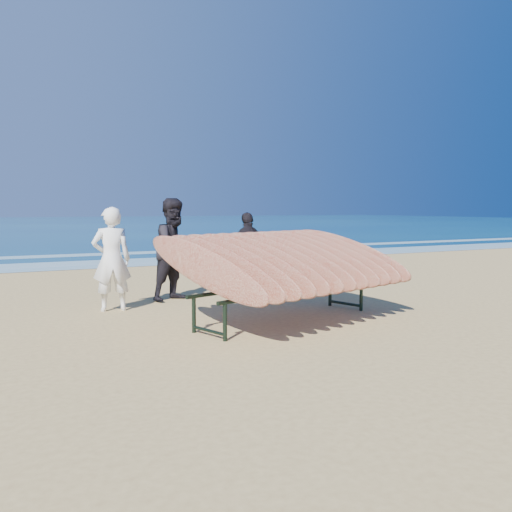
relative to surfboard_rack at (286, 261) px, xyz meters
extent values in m
plane|color=tan|center=(-0.24, -0.29, -0.90)|extent=(120.00, 120.00, 0.00)
plane|color=navy|center=(-0.24, 54.71, -0.90)|extent=(160.00, 160.00, 0.00)
plane|color=white|center=(-0.24, 9.71, -0.90)|extent=(160.00, 160.00, 0.00)
plane|color=white|center=(-0.24, 13.21, -0.90)|extent=(160.00, 160.00, 0.00)
cylinder|color=black|center=(-1.32, -0.74, -0.65)|extent=(0.06, 0.06, 0.50)
cylinder|color=black|center=(1.51, 0.11, -0.65)|extent=(0.06, 0.06, 0.50)
cylinder|color=black|center=(-1.51, -0.11, -0.65)|extent=(0.06, 0.06, 0.50)
cylinder|color=black|center=(1.32, 0.74, -0.65)|extent=(0.06, 0.06, 0.50)
cylinder|color=black|center=(0.09, -0.31, -0.40)|extent=(3.08, 0.97, 0.06)
cylinder|color=black|center=(-0.09, 0.31, -0.40)|extent=(3.08, 0.97, 0.06)
cylinder|color=black|center=(-1.42, -0.42, -0.82)|extent=(0.23, 0.64, 0.04)
cylinder|color=black|center=(1.42, 0.42, -0.82)|extent=(0.23, 0.64, 0.04)
ellipsoid|color=#6A1007|center=(-1.48, -0.44, 0.01)|extent=(0.79, 2.44, 1.10)
ellipsoid|color=#6A1007|center=(-1.21, -0.36, 0.01)|extent=(0.79, 2.44, 1.10)
ellipsoid|color=#6A1007|center=(-0.94, -0.28, 0.01)|extent=(0.79, 2.44, 1.10)
ellipsoid|color=#6A1007|center=(-0.67, -0.20, 0.01)|extent=(0.79, 2.44, 1.10)
ellipsoid|color=#6A1007|center=(-0.40, -0.12, 0.01)|extent=(0.79, 2.44, 1.10)
ellipsoid|color=#6A1007|center=(-0.13, -0.04, 0.01)|extent=(0.79, 2.44, 1.10)
ellipsoid|color=#6A1007|center=(0.13, 0.04, 0.01)|extent=(0.79, 2.44, 1.10)
ellipsoid|color=#6A1007|center=(0.40, 0.12, 0.01)|extent=(0.79, 2.44, 1.10)
ellipsoid|color=#6A1007|center=(0.67, 0.20, 0.01)|extent=(0.79, 2.44, 1.10)
ellipsoid|color=#6A1007|center=(0.94, 0.28, 0.01)|extent=(0.79, 2.44, 1.10)
ellipsoid|color=#6A1007|center=(1.21, 0.36, 0.01)|extent=(0.79, 2.44, 1.10)
ellipsoid|color=#6A1007|center=(1.48, 0.44, 0.01)|extent=(0.79, 2.44, 1.10)
imported|color=white|center=(-2.15, 1.99, -0.05)|extent=(0.68, 0.49, 1.71)
imported|color=black|center=(-0.87, 2.53, 0.03)|extent=(1.12, 1.01, 1.88)
imported|color=black|center=(1.04, 3.38, -0.10)|extent=(0.99, 0.53, 1.61)
camera|label=1|loc=(-4.07, -6.96, 0.79)|focal=38.00mm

